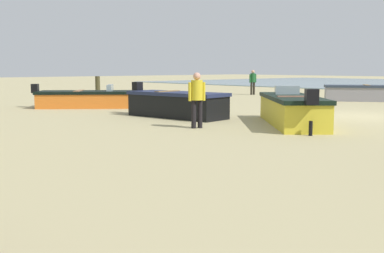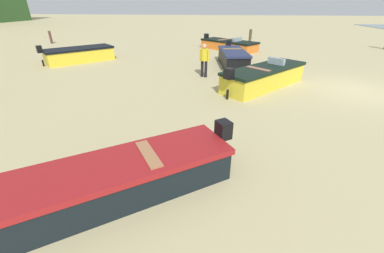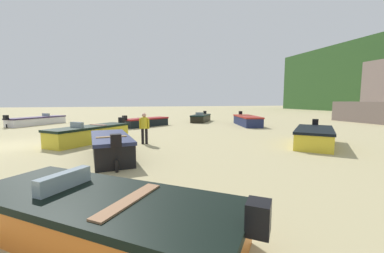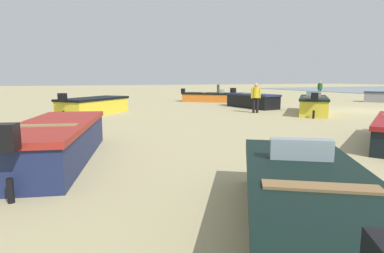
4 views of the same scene
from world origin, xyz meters
name	(u,v)px [view 3 (image 3 of 4)]	position (x,y,z in m)	size (l,w,h in m)	color
ground_plane	(7,146)	(0.00, 0.00, 0.00)	(160.00, 160.00, 0.00)	tan
boat_black_0	(201,118)	(-10.42, 13.59, 0.40)	(4.13, 3.27, 1.08)	black
boat_black_1	(111,147)	(4.06, 5.13, 0.46)	(4.17, 1.86, 1.22)	black
boat_yellow_2	(314,137)	(4.05, 14.88, 0.44)	(4.07, 4.02, 1.19)	yellow
boat_white_4	(37,121)	(-11.53, -2.22, 0.39)	(5.13, 4.12, 1.07)	silver
boat_orange_5	(102,216)	(9.76, 5.28, 0.38)	(4.29, 4.75, 1.05)	orange
boat_navy_6	(247,121)	(-5.57, 16.45, 0.45)	(5.03, 2.55, 1.20)	#1C254F
boat_yellow_7	(90,134)	(0.00, 3.87, 0.46)	(4.34, 4.12, 1.21)	gold
boat_black_8	(146,122)	(-7.29, 7.51, 0.39)	(3.42, 4.20, 1.07)	black
beach_walker_distant	(144,126)	(1.32, 6.65, 0.95)	(0.44, 0.53, 1.62)	black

